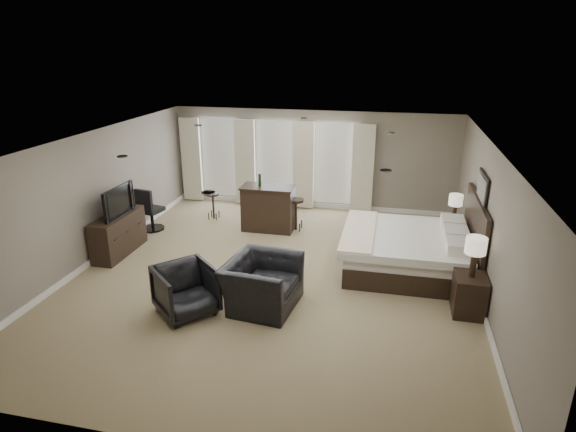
% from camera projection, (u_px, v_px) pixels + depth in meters
% --- Properties ---
extents(room, '(7.60, 8.60, 2.64)m').
position_uv_depth(room, '(273.00, 212.00, 8.82)').
color(room, '#857755').
rests_on(room, ground).
extents(window_bay, '(5.25, 0.20, 2.30)m').
position_uv_depth(window_bay, '(274.00, 163.00, 12.83)').
color(window_bay, silver).
rests_on(window_bay, room).
extents(bed, '(2.42, 2.31, 1.54)m').
position_uv_depth(bed, '(414.00, 233.00, 9.26)').
color(bed, silver).
rests_on(bed, ground).
extents(nightstand_near, '(0.50, 0.61, 0.67)m').
position_uv_depth(nightstand_near, '(469.00, 295.00, 7.89)').
color(nightstand_near, black).
rests_on(nightstand_near, ground).
extents(nightstand_far, '(0.42, 0.52, 0.56)m').
position_uv_depth(nightstand_far, '(452.00, 233.00, 10.57)').
color(nightstand_far, black).
rests_on(nightstand_far, ground).
extents(lamp_near, '(0.33, 0.33, 0.68)m').
position_uv_depth(lamp_near, '(474.00, 257.00, 7.66)').
color(lamp_near, beige).
rests_on(lamp_near, nightstand_near).
extents(lamp_far, '(0.29, 0.29, 0.61)m').
position_uv_depth(lamp_far, '(455.00, 208.00, 10.37)').
color(lamp_far, beige).
rests_on(lamp_far, nightstand_far).
extents(wall_art, '(0.04, 0.96, 0.56)m').
position_uv_depth(wall_art, '(482.00, 188.00, 8.69)').
color(wall_art, slate).
rests_on(wall_art, room).
extents(dresser, '(0.48, 1.47, 0.86)m').
position_uv_depth(dresser, '(118.00, 234.00, 10.13)').
color(dresser, black).
rests_on(dresser, ground).
extents(tv, '(0.62, 1.08, 0.14)m').
position_uv_depth(tv, '(116.00, 212.00, 9.96)').
color(tv, black).
rests_on(tv, dresser).
extents(armchair_near, '(0.97, 1.36, 1.12)m').
position_uv_depth(armchair_near, '(262.00, 275.00, 8.06)').
color(armchair_near, black).
rests_on(armchair_near, ground).
extents(armchair_far, '(1.21, 1.21, 0.91)m').
position_uv_depth(armchair_far, '(186.00, 288.00, 7.86)').
color(armchair_far, black).
rests_on(armchair_far, ground).
extents(bar_counter, '(1.25, 0.65, 1.09)m').
position_uv_depth(bar_counter, '(268.00, 208.00, 11.37)').
color(bar_counter, black).
rests_on(bar_counter, ground).
extents(bar_stool_left, '(0.36, 0.36, 0.68)m').
position_uv_depth(bar_stool_left, '(213.00, 206.00, 12.15)').
color(bar_stool_left, black).
rests_on(bar_stool_left, ground).
extents(bar_stool_right, '(0.43, 0.43, 0.76)m').
position_uv_depth(bar_stool_right, '(296.00, 214.00, 11.42)').
color(bar_stool_right, black).
rests_on(bar_stool_right, ground).
extents(desk_chair, '(0.64, 0.64, 1.06)m').
position_uv_depth(desk_chair, '(151.00, 209.00, 11.37)').
color(desk_chair, black).
rests_on(desk_chair, ground).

